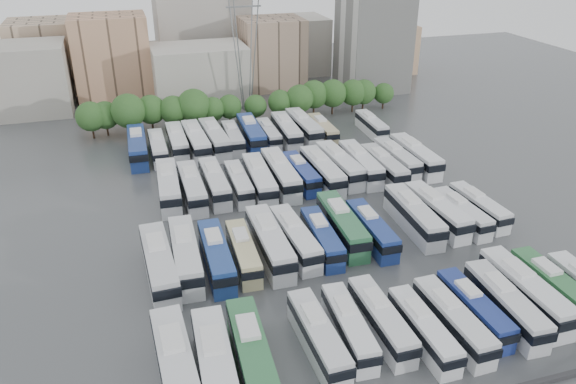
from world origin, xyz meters
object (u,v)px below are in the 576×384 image
object	(u,v)px
bus_r0_s7	(423,329)
bus_r2_s2	(192,187)
electricity_pylon	(244,19)
bus_r0_s9	(474,308)
bus_r1_s1	(186,255)
bus_r2_s3	(215,183)
bus_r0_s8	(453,320)
bus_r3_s0	(138,146)
bus_r2_s8	(322,171)
bus_r3_s9	(304,127)
bus_r2_s1	(168,186)
bus_r2_s5	(259,179)
bus_r1_s4	(270,242)
bus_r1_s6	(322,237)
bus_r2_s10	(360,164)
bus_r3_s4	(215,138)
bus_r3_s8	(286,131)
bus_r1_s7	(342,224)
bus_r2_s13	(415,156)
bus_r3_s10	(323,129)
bus_r0_s2	(252,354)
bus_r3_s7	(269,134)
bus_r1_s3	(243,252)
bus_r0_s10	(505,304)
bus_r1_s12	(461,213)
bus_r1_s8	(371,229)
bus_r0_s4	(318,336)
bus_r3_s3	(196,141)
bus_r0_s1	(216,370)
bus_r3_s6	(251,133)
bus_r0_s11	(525,291)
bus_r2_s4	(239,183)
bus_r2_s12	(397,159)
bus_r1_s2	(216,256)
bus_r0_s0	(177,368)
bus_r0_s12	(553,287)
bus_r2_s11	(384,166)
bus_r3_s5	(233,138)
bus_r1_s10	(414,215)
bus_r2_s6	(281,174)
bus_r0_s5	(349,327)
bus_r3_s1	(158,148)
bus_r1_s5	(295,238)
bus_r3_s2	(177,141)
apartment_tower	(374,33)
bus_r3_s13	(371,125)
bus_r1_s0	(159,264)
bus_r1_s11	(437,211)

from	to	relation	value
bus_r0_s7	bus_r2_s2	world-z (taller)	bus_r2_s2
electricity_pylon	bus_r0_s9	xyz separation A→B (m)	(6.20, -73.85, -16.98)
bus_r1_s1	bus_r2_s3	xyz separation A→B (m)	(6.68, 18.46, -0.10)
bus_r0_s8	bus_r3_s0	size ratio (longest dim) A/B	0.84
bus_r2_s8	bus_r3_s9	world-z (taller)	bus_r3_s9
bus_r2_s1	bus_r2_s5	bearing A→B (deg)	-4.16
bus_r1_s4	bus_r1_s6	xyz separation A→B (m)	(6.52, -0.29, -0.32)
bus_r2_s2	bus_r2_s10	distance (m)	26.60
bus_r3_s4	bus_r3_s8	bearing A→B (deg)	-1.34
bus_r0_s9	bus_r1_s7	size ratio (longest dim) A/B	0.82
bus_r2_s13	bus_r3_s10	size ratio (longest dim) A/B	1.18
bus_r0_s2	bus_r3_s0	size ratio (longest dim) A/B	0.94
bus_r0_s2	bus_r3_s7	xyz separation A→B (m)	(16.26, 54.54, -0.30)
bus_r1_s3	bus_r3_s10	distance (m)	43.60
bus_r3_s0	bus_r0_s9	bearing A→B (deg)	-59.88
bus_r0_s7	bus_r0_s10	distance (m)	9.75
bus_r1_s6	bus_r2_s3	xyz separation A→B (m)	(-9.81, 18.95, 0.19)
bus_r1_s12	bus_r2_s13	bearing A→B (deg)	77.61
bus_r0_s7	bus_r1_s8	world-z (taller)	bus_r1_s8
bus_r0_s4	bus_r1_s12	bearing A→B (deg)	32.61
bus_r0_s7	bus_r3_s3	size ratio (longest dim) A/B	0.79
bus_r0_s1	bus_r2_s8	world-z (taller)	bus_r0_s1
bus_r3_s9	bus_r1_s3	bearing A→B (deg)	-119.33
bus_r2_s8	bus_r3_s6	size ratio (longest dim) A/B	0.97
bus_r0_s11	bus_r2_s1	distance (m)	48.87
bus_r2_s4	bus_r2_s12	distance (m)	26.29
bus_r1_s1	bus_r1_s2	size ratio (longest dim) A/B	1.07
bus_r0_s0	bus_r1_s7	distance (m)	30.01
bus_r0_s12	bus_r1_s12	size ratio (longest dim) A/B	1.06
bus_r1_s3	bus_r2_s11	bearing A→B (deg)	35.83
bus_r3_s9	bus_r1_s8	bearing A→B (deg)	-96.86
bus_r0_s0	bus_r3_s5	distance (m)	56.54
bus_r1_s10	bus_r2_s6	bearing A→B (deg)	128.93
bus_r0_s4	bus_r0_s5	xyz separation A→B (m)	(3.35, 0.56, -0.10)
bus_r1_s7	bus_r2_s6	bearing A→B (deg)	102.70
bus_r0_s0	bus_r0_s9	distance (m)	29.58
bus_r3_s1	bus_r3_s3	bearing A→B (deg)	3.78
bus_r0_s10	bus_r1_s5	world-z (taller)	bus_r1_s5
bus_r0_s10	bus_r1_s12	xyz separation A→B (m)	(6.69, 18.50, -0.16)
bus_r3_s5	bus_r3_s2	bearing A→B (deg)	178.46
bus_r0_s11	bus_r2_s8	distance (m)	36.19
bus_r1_s6	bus_r0_s12	bearing A→B (deg)	-37.25
apartment_tower	bus_r3_s13	bearing A→B (deg)	-114.07
bus_r0_s5	bus_r1_s4	xyz separation A→B (m)	(-3.39, 16.54, 0.40)
bus_r1_s1	bus_r3_s7	distance (m)	41.47
bus_r1_s10	bus_r1_s12	xyz separation A→B (m)	(6.71, -0.70, -0.32)
bus_r2_s11	bus_r2_s12	distance (m)	3.90
bus_r2_s6	bus_r2_s12	xyz separation A→B (m)	(19.65, 0.64, -0.21)
bus_r1_s0	bus_r0_s5	bearing A→B (deg)	-45.69
bus_r0_s10	bus_r1_s11	size ratio (longest dim) A/B	0.95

